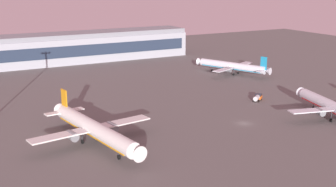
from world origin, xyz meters
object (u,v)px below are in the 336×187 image
airplane_near_gate (334,108)px  airplane_mid_apron (93,129)px  airplane_taxiway_distant (233,66)px  fuel_truck (258,97)px

airplane_near_gate → airplane_mid_apron: 79.64m
airplane_near_gate → airplane_mid_apron: size_ratio=0.88×
airplane_mid_apron → airplane_taxiway_distant: airplane_mid_apron is taller
airplane_taxiway_distant → airplane_mid_apron: bearing=-170.2°
airplane_near_gate → airplane_taxiway_distant: (13.46, 74.97, -0.13)m
airplane_taxiway_distant → fuel_truck: airplane_taxiway_distant is taller
airplane_mid_apron → airplane_taxiway_distant: (91.41, 58.66, -0.63)m
airplane_near_gate → fuel_truck: bearing=117.1°
airplane_mid_apron → fuel_truck: (70.90, 14.42, -3.23)m
airplane_taxiway_distant → airplane_near_gate: bearing=-123.0°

